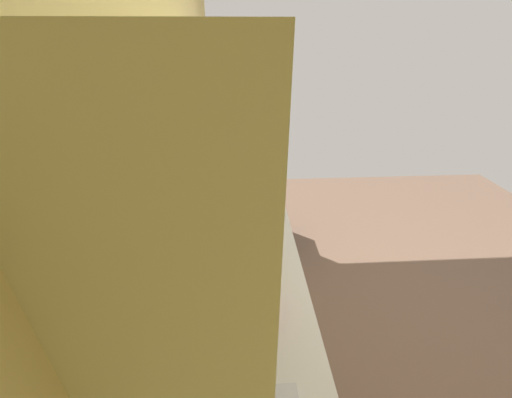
% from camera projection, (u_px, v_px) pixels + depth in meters
% --- Properties ---
extents(ground_plane, '(5.89, 5.89, 0.00)m').
position_uv_depth(ground_plane, '(385.00, 331.00, 2.48)').
color(ground_plane, brown).
extents(wall_back, '(3.80, 0.12, 2.57)m').
position_uv_depth(wall_back, '(180.00, 198.00, 1.79)').
color(wall_back, '#DEC978').
rests_on(wall_back, ground_plane).
extents(counter_run, '(2.78, 0.67, 0.91)m').
position_uv_depth(counter_run, '(248.00, 354.00, 1.82)').
color(counter_run, beige).
rests_on(counter_run, ground_plane).
extents(upper_cabinets, '(1.68, 0.35, 0.66)m').
position_uv_depth(upper_cabinets, '(206.00, 128.00, 1.15)').
color(upper_cabinets, beige).
extents(oven_range, '(0.69, 0.69, 1.09)m').
position_uv_depth(oven_range, '(245.00, 206.00, 3.32)').
color(oven_range, black).
rests_on(oven_range, ground_plane).
extents(microwave, '(0.49, 0.35, 0.30)m').
position_uv_depth(microwave, '(241.00, 193.00, 2.33)').
color(microwave, white).
rests_on(microwave, counter_run).
extents(bowl, '(0.19, 0.19, 0.06)m').
position_uv_depth(bowl, '(257.00, 273.00, 1.72)').
color(bowl, gold).
rests_on(bowl, counter_run).
extents(kettle, '(0.15, 0.11, 0.16)m').
position_uv_depth(kettle, '(261.00, 304.00, 1.48)').
color(kettle, red).
rests_on(kettle, counter_run).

